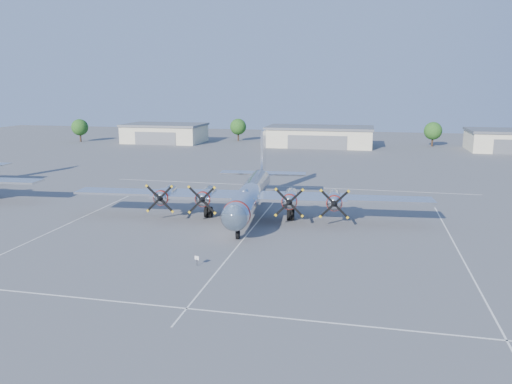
% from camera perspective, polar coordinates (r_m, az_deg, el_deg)
% --- Properties ---
extents(ground, '(260.00, 260.00, 0.00)m').
position_cam_1_polar(ground, '(58.22, -0.39, -4.12)').
color(ground, '#4E4E50').
rests_on(ground, ground).
extents(parking_lines, '(60.00, 50.08, 0.01)m').
position_cam_1_polar(parking_lines, '(56.58, -0.78, -4.60)').
color(parking_lines, silver).
rests_on(parking_lines, ground).
extents(hangar_west, '(22.60, 14.60, 5.40)m').
position_cam_1_polar(hangar_west, '(148.69, -10.37, 6.65)').
color(hangar_west, beige).
rests_on(hangar_west, ground).
extents(hangar_center, '(28.60, 14.60, 5.40)m').
position_cam_1_polar(hangar_center, '(137.70, 7.28, 6.33)').
color(hangar_center, beige).
rests_on(hangar_center, ground).
extents(hangar_east, '(20.60, 14.60, 5.40)m').
position_cam_1_polar(hangar_east, '(141.65, 27.08, 5.28)').
color(hangar_east, beige).
rests_on(hangar_east, ground).
extents(tree_far_west, '(4.80, 4.80, 6.64)m').
position_cam_1_polar(tree_far_west, '(156.54, -19.49, 6.98)').
color(tree_far_west, '#382619').
rests_on(tree_far_west, ground).
extents(tree_west, '(4.80, 4.80, 6.64)m').
position_cam_1_polar(tree_west, '(149.76, -2.05, 7.46)').
color(tree_west, '#382619').
rests_on(tree_west, ground).
extents(tree_east, '(4.80, 4.80, 6.64)m').
position_cam_1_polar(tree_east, '(144.07, 19.57, 6.59)').
color(tree_east, '#382619').
rests_on(tree_east, ground).
extents(main_bomber_b29, '(46.30, 33.66, 9.71)m').
position_cam_1_polar(main_bomber_b29, '(63.92, -0.55, -2.64)').
color(main_bomber_b29, silver).
rests_on(main_bomber_b29, ground).
extents(info_placard, '(0.47, 0.20, 0.94)m').
position_cam_1_polar(info_placard, '(46.46, -6.77, -7.61)').
color(info_placard, black).
rests_on(info_placard, ground).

